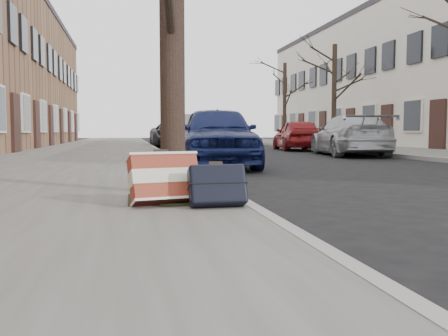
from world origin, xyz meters
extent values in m
plane|color=black|center=(0.00, 0.00, 0.00)|extent=(120.00, 120.00, 0.00)
cube|color=slate|center=(-3.70, 15.00, 0.06)|extent=(5.00, 70.00, 0.12)
cube|color=slate|center=(7.80, 15.00, 0.06)|extent=(4.00, 70.00, 0.12)
cube|color=black|center=(-2.00, 1.20, 0.13)|extent=(0.85, 0.85, 0.02)
cube|color=maroon|center=(-2.08, 0.81, 0.37)|extent=(0.72, 0.50, 0.51)
cube|color=black|center=(-1.60, 0.57, 0.33)|extent=(0.55, 0.34, 0.42)
imported|color=#131C50|center=(-0.38, 7.46, 0.72)|extent=(2.03, 4.34, 1.44)
imported|color=#95969C|center=(-0.08, 15.72, 0.75)|extent=(1.94, 4.68, 1.51)
imported|color=#35353A|center=(-0.10, 22.50, 0.66)|extent=(2.24, 4.77, 1.32)
imported|color=#A2A4AA|center=(4.99, 11.84, 0.68)|extent=(2.61, 4.92, 1.36)
imported|color=maroon|center=(4.78, 16.66, 0.67)|extent=(2.03, 4.09, 1.34)
cylinder|color=black|center=(7.20, 18.35, 2.51)|extent=(0.23, 0.23, 4.79)
cylinder|color=black|center=(7.20, 25.95, 2.58)|extent=(0.22, 0.22, 4.93)
camera|label=1|loc=(-2.42, -3.99, 0.83)|focal=40.00mm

